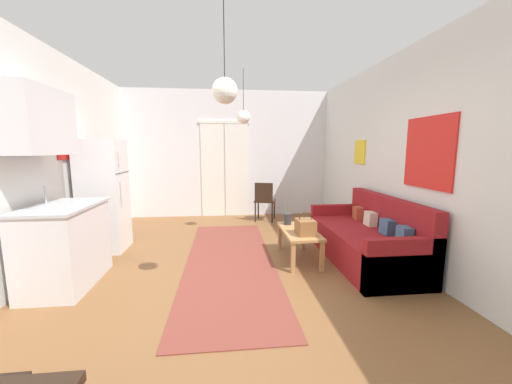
{
  "coord_description": "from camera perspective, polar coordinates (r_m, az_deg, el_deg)",
  "views": [
    {
      "loc": [
        -0.09,
        -3.18,
        1.53
      ],
      "look_at": [
        0.38,
        1.14,
        0.89
      ],
      "focal_mm": 20.69,
      "sensor_mm": 36.0,
      "label": 1
    }
  ],
  "objects": [
    {
      "name": "pendant_lamp_near",
      "position": [
        2.83,
        -6.05,
        18.91
      ],
      "size": [
        0.23,
        0.23,
        0.89
      ],
      "color": "black"
    },
    {
      "name": "handbag",
      "position": [
        3.92,
        9.53,
        -6.66
      ],
      "size": [
        0.23,
        0.28,
        0.3
      ],
      "color": "brown",
      "rests_on": "coffee_table"
    },
    {
      "name": "bamboo_vase",
      "position": [
        4.4,
        6.11,
        -5.21
      ],
      "size": [
        0.11,
        0.11,
        0.38
      ],
      "color": "#2D2D33",
      "rests_on": "coffee_table"
    },
    {
      "name": "pendant_lamp_far",
      "position": [
        5.04,
        -2.44,
        14.29
      ],
      "size": [
        0.22,
        0.22,
        0.88
      ],
      "color": "black"
    },
    {
      "name": "accent_chair",
      "position": [
        6.26,
        1.67,
        -1.38
      ],
      "size": [
        0.52,
        0.51,
        0.83
      ],
      "rotation": [
        0.0,
        0.0,
        2.84
      ],
      "color": "black",
      "rests_on": "ground_plane"
    },
    {
      "name": "ground_plane",
      "position": [
        3.55,
        -4.33,
        -18.14
      ],
      "size": [
        5.13,
        7.74,
        0.1
      ],
      "primitive_type": "cube",
      "color": "brown"
    },
    {
      "name": "wall_back",
      "position": [
        6.8,
        -5.48,
        7.19
      ],
      "size": [
        4.73,
        0.13,
        2.83
      ],
      "color": "silver",
      "rests_on": "ground_plane"
    },
    {
      "name": "area_rug",
      "position": [
        4.18,
        -5.11,
        -13.11
      ],
      "size": [
        1.16,
        3.67,
        0.01
      ],
      "primitive_type": "cube",
      "color": "brown",
      "rests_on": "ground_plane"
    },
    {
      "name": "coffee_table",
      "position": [
        4.16,
        8.34,
        -8.09
      ],
      "size": [
        0.45,
        0.95,
        0.42
      ],
      "color": "#B27F4C",
      "rests_on": "ground_plane"
    },
    {
      "name": "couch",
      "position": [
        4.39,
        20.82,
        -8.74
      ],
      "size": [
        0.87,
        1.98,
        0.88
      ],
      "color": "maroon",
      "rests_on": "ground_plane"
    },
    {
      "name": "refrigerator",
      "position": [
        4.98,
        -27.36,
        -0.65
      ],
      "size": [
        0.61,
        0.6,
        1.67
      ],
      "color": "white",
      "rests_on": "ground_plane"
    },
    {
      "name": "kitchen_counter",
      "position": [
        3.91,
        -33.81,
        -3.47
      ],
      "size": [
        0.62,
        1.03,
        2.17
      ],
      "color": "silver",
      "rests_on": "ground_plane"
    },
    {
      "name": "wall_right",
      "position": [
        3.99,
        31.08,
        5.45
      ],
      "size": [
        0.12,
        7.34,
        2.83
      ],
      "color": "silver",
      "rests_on": "ground_plane"
    }
  ]
}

